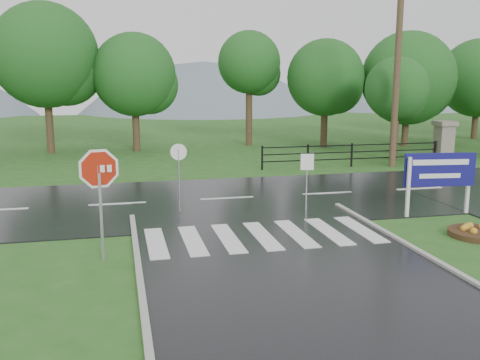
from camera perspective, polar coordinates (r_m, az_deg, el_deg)
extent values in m
plane|color=#26571D|center=(10.86, 9.61, -13.59)|extent=(120.00, 120.00, 0.00)
cube|color=black|center=(20.00, -1.39, -2.08)|extent=(90.00, 8.00, 0.04)
cube|color=silver|center=(14.80, -8.94, -6.62)|extent=(0.50, 2.80, 0.02)
cube|color=silver|center=(14.89, -5.08, -6.41)|extent=(0.50, 2.80, 0.02)
cube|color=silver|center=(15.05, -1.29, -6.18)|extent=(0.50, 2.80, 0.02)
cube|color=silver|center=(15.28, 2.41, -5.93)|extent=(0.50, 2.80, 0.02)
cube|color=silver|center=(15.56, 5.98, -5.67)|extent=(0.50, 2.80, 0.02)
cube|color=silver|center=(15.90, 9.41, -5.39)|extent=(0.50, 2.80, 0.02)
cube|color=silver|center=(16.30, 12.67, -5.11)|extent=(0.50, 2.80, 0.02)
cube|color=gray|center=(30.46, 20.88, 3.58)|extent=(0.80, 0.80, 2.00)
cube|color=#6B6659|center=(30.35, 21.02, 5.67)|extent=(1.00, 1.00, 0.24)
cube|color=black|center=(27.97, 11.81, 2.23)|extent=(9.50, 0.05, 0.05)
cube|color=black|center=(27.92, 11.84, 2.94)|extent=(9.50, 0.05, 0.05)
cube|color=black|center=(27.88, 11.87, 3.65)|extent=(9.50, 0.05, 0.05)
cube|color=black|center=(26.31, 2.38, 2.36)|extent=(0.08, 0.08, 1.20)
cube|color=black|center=(30.23, 20.04, 2.82)|extent=(0.08, 0.08, 1.20)
sphere|color=slate|center=(78.13, -3.72, -5.38)|extent=(48.00, 48.00, 48.00)
sphere|color=slate|center=(85.94, 15.00, -1.27)|extent=(36.00, 36.00, 36.00)
cube|color=#939399|center=(13.58, -14.58, -3.87)|extent=(0.07, 0.07, 2.20)
cylinder|color=white|center=(13.34, -14.82, 1.18)|extent=(1.30, 0.28, 1.32)
cylinder|color=#A81E0B|center=(13.33, -14.83, 1.17)|extent=(1.13, 0.25, 1.15)
cube|color=silver|center=(18.00, 17.51, -0.79)|extent=(0.11, 0.11, 1.99)
cube|color=silver|center=(19.20, 23.16, -0.47)|extent=(0.11, 0.11, 1.99)
cube|color=navy|center=(18.48, 20.54, 1.04)|extent=(2.38, 0.35, 1.10)
cube|color=white|center=(18.41, 20.65, 1.79)|extent=(1.88, 0.24, 0.18)
cube|color=white|center=(18.48, 20.56, 0.42)|extent=(1.38, 0.18, 0.15)
cylinder|color=#332111|center=(16.83, 24.02, -5.23)|extent=(1.64, 1.64, 0.16)
cube|color=#939399|center=(18.05, 7.10, -0.53)|extent=(0.04, 0.04, 1.87)
cube|color=white|center=(17.89, 7.18, 1.93)|extent=(0.44, 0.10, 0.54)
cylinder|color=#939399|center=(17.86, -6.51, -0.12)|extent=(0.07, 0.07, 2.18)
cylinder|color=white|center=(17.69, -6.57, 2.99)|extent=(0.54, 0.12, 0.55)
cylinder|color=#473523|center=(28.15, 16.40, 11.08)|extent=(0.32, 0.32, 9.61)
cylinder|color=#3D2B1C|center=(30.58, 16.14, 5.07)|extent=(0.42, 0.42, 3.26)
sphere|color=#184F1B|center=(30.45, 16.37, 9.35)|extent=(3.42, 3.42, 3.42)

